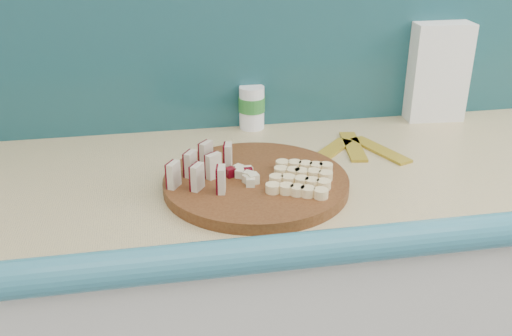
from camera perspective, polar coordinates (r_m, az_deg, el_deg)
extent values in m
cube|color=silver|center=(1.52, 12.44, -15.78)|extent=(2.20, 0.60, 0.88)
cube|color=#D9C07F|center=(1.27, 14.28, 0.03)|extent=(2.20, 0.60, 0.03)
cube|color=teal|center=(1.04, 20.85, -6.78)|extent=(2.20, 0.06, 0.03)
cube|color=teal|center=(1.45, 10.77, 14.37)|extent=(2.20, 0.02, 0.50)
cylinder|color=#43210E|center=(1.11, 0.00, -1.47)|extent=(0.47, 0.47, 0.02)
cube|color=beige|center=(1.07, -8.21, -0.69)|extent=(0.02, 0.03, 0.05)
cube|color=#49050E|center=(1.07, -8.61, -0.65)|extent=(0.01, 0.03, 0.05)
cube|color=beige|center=(1.11, -6.53, 0.41)|extent=(0.02, 0.03, 0.05)
cube|color=#49050E|center=(1.11, -6.93, 0.44)|extent=(0.01, 0.03, 0.05)
cube|color=beige|center=(1.15, -4.98, 1.43)|extent=(0.02, 0.03, 0.05)
cube|color=#49050E|center=(1.15, -5.36, 1.46)|extent=(0.01, 0.03, 0.05)
cube|color=beige|center=(1.05, -5.86, -0.92)|extent=(0.02, 0.03, 0.05)
cube|color=#49050E|center=(1.06, -6.27, -0.88)|extent=(0.01, 0.03, 0.05)
cube|color=beige|center=(1.10, -4.25, 0.20)|extent=(0.02, 0.03, 0.05)
cube|color=#49050E|center=(1.10, -4.66, 0.24)|extent=(0.01, 0.03, 0.05)
cube|color=beige|center=(1.14, -2.77, 1.24)|extent=(0.02, 0.03, 0.05)
cube|color=#49050E|center=(1.14, -3.16, 1.27)|extent=(0.01, 0.03, 0.05)
cube|color=beige|center=(1.04, -3.45, -1.15)|extent=(0.02, 0.03, 0.05)
cube|color=#49050E|center=(1.04, -3.87, -1.11)|extent=(0.01, 0.03, 0.05)
cube|color=beige|center=(1.10, -0.71, -0.46)|extent=(0.02, 0.02, 0.02)
cube|color=beige|center=(1.11, -0.38, -0.31)|extent=(0.02, 0.02, 0.02)
cube|color=#49050E|center=(1.12, -0.42, -0.04)|extent=(0.02, 0.02, 0.02)
cube|color=beige|center=(1.11, -1.06, -0.22)|extent=(0.02, 0.02, 0.02)
cube|color=beige|center=(1.12, -1.49, -0.11)|extent=(0.02, 0.02, 0.02)
cube|color=beige|center=(1.12, -2.14, -0.18)|extent=(0.02, 0.02, 0.02)
cube|color=beige|center=(1.10, -1.67, -0.44)|extent=(0.02, 0.02, 0.02)
cube|color=beige|center=(1.09, -1.86, -0.66)|extent=(0.02, 0.02, 0.02)
cube|color=#49050E|center=(1.08, -1.58, -0.95)|extent=(0.02, 0.02, 0.02)
cube|color=beige|center=(1.09, -0.96, -0.70)|extent=(0.02, 0.02, 0.02)
cube|color=beige|center=(1.09, -0.37, -0.73)|extent=(0.02, 0.02, 0.02)
cylinder|color=#F7DB96|center=(1.05, 1.80, -2.02)|extent=(0.03, 0.03, 0.02)
cylinder|color=#F7DB96|center=(1.04, 2.96, -2.13)|extent=(0.03, 0.03, 0.02)
cylinder|color=#F7DB96|center=(1.04, 4.14, -2.24)|extent=(0.03, 0.03, 0.02)
cylinder|color=#F7DB96|center=(1.04, 5.32, -2.35)|extent=(0.03, 0.03, 0.02)
cylinder|color=#F7DB96|center=(1.04, 6.51, -2.46)|extent=(0.03, 0.03, 0.02)
cylinder|color=#F7DB96|center=(1.08, 2.14, -1.18)|extent=(0.03, 0.03, 0.02)
cylinder|color=#F7DB96|center=(1.07, 3.28, -1.28)|extent=(0.03, 0.03, 0.02)
cylinder|color=#F7DB96|center=(1.07, 4.42, -1.38)|extent=(0.03, 0.03, 0.02)
cylinder|color=#F7DB96|center=(1.07, 5.56, -1.49)|extent=(0.03, 0.03, 0.02)
cylinder|color=#F7DB96|center=(1.07, 6.71, -1.59)|extent=(0.03, 0.03, 0.02)
cylinder|color=#F7DB96|center=(1.11, 2.47, -0.38)|extent=(0.03, 0.03, 0.02)
cylinder|color=#F7DB96|center=(1.11, 3.57, -0.48)|extent=(0.03, 0.03, 0.02)
cylinder|color=#F7DB96|center=(1.10, 4.68, -0.58)|extent=(0.03, 0.03, 0.02)
cylinder|color=#F7DB96|center=(1.10, 5.79, -0.68)|extent=(0.03, 0.03, 0.02)
cylinder|color=#F7DB96|center=(1.10, 6.91, -0.78)|extent=(0.03, 0.03, 0.02)
cylinder|color=#F7DB96|center=(1.14, 2.78, 0.37)|extent=(0.03, 0.03, 0.02)
cylinder|color=#F7DB96|center=(1.14, 3.85, 0.28)|extent=(0.03, 0.03, 0.02)
cylinder|color=#F7DB96|center=(1.14, 4.92, 0.18)|extent=(0.03, 0.03, 0.02)
cylinder|color=#F7DB96|center=(1.13, 6.01, 0.09)|extent=(0.03, 0.03, 0.02)
cylinder|color=#F7DB96|center=(1.13, 7.09, -0.01)|extent=(0.03, 0.03, 0.02)
cube|color=white|center=(1.53, 17.51, 9.28)|extent=(0.15, 0.11, 0.24)
cylinder|color=white|center=(1.40, -0.43, 6.07)|extent=(0.06, 0.06, 0.10)
cylinder|color=#2F8232|center=(1.40, -0.43, 6.40)|extent=(0.06, 0.06, 0.03)
cube|color=gold|center=(1.28, 7.34, 1.60)|extent=(0.14, 0.15, 0.01)
cube|color=gold|center=(1.32, 9.68, 2.14)|extent=(0.06, 0.17, 0.01)
cube|color=gold|center=(1.31, 12.29, 1.76)|extent=(0.09, 0.17, 0.01)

